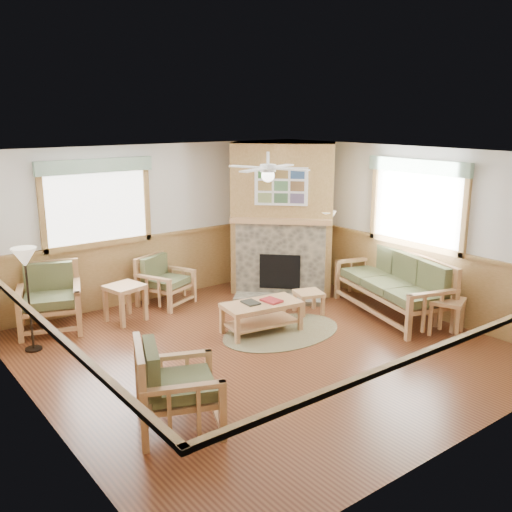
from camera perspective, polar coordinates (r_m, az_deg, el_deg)
floor at (r=8.05m, az=0.76°, el=-9.40°), size 6.00×6.00×0.01m
ceiling at (r=7.40m, az=0.83°, el=10.18°), size 6.00×6.00×0.01m
wall_back at (r=10.09m, az=-9.78°, el=3.31°), size 6.00×0.02×2.70m
wall_front at (r=5.66m, az=19.94°, el=-5.94°), size 6.00×0.02×2.70m
wall_left at (r=6.30m, az=-21.31°, el=-4.06°), size 0.02×6.00×2.70m
wall_right at (r=9.71m, az=14.90°, el=2.61°), size 0.02×6.00×2.70m
wainscot at (r=7.85m, az=0.77°, el=-5.69°), size 6.00×6.00×1.10m
fireplace at (r=10.43m, az=2.73°, el=3.85°), size 3.11×3.11×2.70m
window_back at (r=9.45m, az=-15.95°, el=9.48°), size 1.90×0.16×1.50m
window_right at (r=9.40m, az=16.17°, el=9.44°), size 0.16×1.90×1.50m
ceiling_fan at (r=7.82m, az=1.21°, el=10.10°), size 1.59×1.59×0.36m
sofa at (r=9.50m, az=13.40°, el=-2.83°), size 2.33×1.46×1.00m
armchair_back_left at (r=9.13m, az=-19.95°, el=-4.03°), size 1.13×1.13×0.99m
armchair_back_right at (r=9.86m, az=-9.02°, el=-2.48°), size 0.99×0.99×0.84m
armchair_left at (r=6.10m, az=-7.74°, el=-12.70°), size 1.10×1.10×0.94m
coffee_table at (r=8.59m, az=0.56°, el=-6.14°), size 1.23×0.74×0.46m
end_table_chairs at (r=9.24m, az=-12.93°, el=-4.61°), size 0.63×0.61×0.59m
end_table_sofa at (r=8.98m, az=18.53°, el=-5.76°), size 0.62×0.61×0.53m
footstool at (r=9.43m, az=5.29°, el=-4.64°), size 0.54×0.54×0.37m
braided_rug at (r=8.66m, az=2.58°, el=-7.58°), size 2.52×2.52×0.01m
floor_lamp_left at (r=8.39m, az=-21.78°, el=-4.07°), size 0.44×0.44×1.47m
floor_lamp_right at (r=10.23m, az=6.93°, el=0.26°), size 0.36×0.36×1.55m
book_red at (r=8.56m, az=1.56°, el=-4.38°), size 0.25×0.32×0.03m
book_dark at (r=8.48m, az=-0.53°, el=-4.60°), size 0.22×0.28×0.02m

